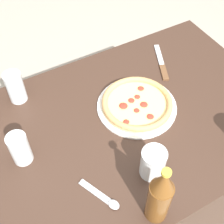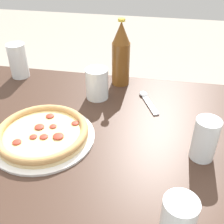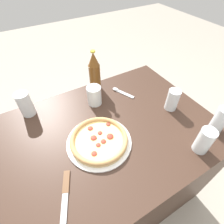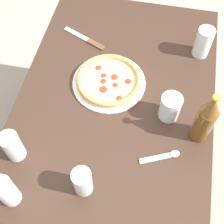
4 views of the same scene
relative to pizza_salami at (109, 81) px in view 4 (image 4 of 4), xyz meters
The scene contains 11 objects.
ground_plane 0.78m from the pizza_salami, 43.20° to the left, with size 8.00×8.00×0.00m, color #A89E8E.
table 0.40m from the pizza_salami, 43.20° to the left, with size 1.20×0.82×0.76m.
pizza_salami is the anchor object (origin of this frame).
glass_lemonade 0.60m from the pizza_salami, 22.43° to the right, with size 0.07×0.07×0.15m.
glass_water 0.45m from the pizza_salami, 123.89° to the left, with size 0.07×0.07×0.14m.
glass_orange_juice 0.47m from the pizza_salami, ahead, with size 0.07×0.07×0.13m.
glass_red_wine 0.48m from the pizza_salami, 34.57° to the right, with size 0.07×0.07×0.13m.
glass_cola 0.29m from the pizza_salami, 67.87° to the left, with size 0.08×0.08×0.12m.
beer_bottle 0.44m from the pizza_salami, 65.74° to the left, with size 0.07×0.07×0.26m.
knife 0.28m from the pizza_salami, 145.30° to the right, with size 0.12×0.22×0.01m.
spoon 0.40m from the pizza_salami, 43.35° to the left, with size 0.09×0.15×0.01m.
Camera 4 is at (0.75, 0.13, 1.84)m, focal length 50.00 mm.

